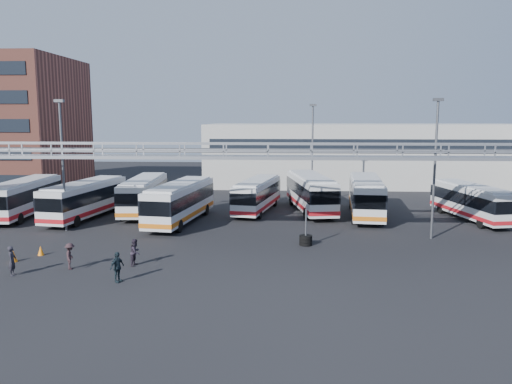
# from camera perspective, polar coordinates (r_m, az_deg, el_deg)

# --- Properties ---
(ground) EXTENTS (140.00, 140.00, 0.00)m
(ground) POSITION_cam_1_polar(r_m,az_deg,el_deg) (30.85, 1.02, -8.13)
(ground) COLOR black
(ground) RESTS_ON ground
(gantry) EXTENTS (51.40, 5.15, 7.10)m
(gantry) POSITION_cam_1_polar(r_m,az_deg,el_deg) (35.59, 1.42, 3.13)
(gantry) COLOR #92949A
(gantry) RESTS_ON ground
(warehouse) EXTENTS (42.00, 14.00, 8.00)m
(warehouse) POSITION_cam_1_polar(r_m,az_deg,el_deg) (68.58, 12.41, 4.25)
(warehouse) COLOR #9E9E99
(warehouse) RESTS_ON ground
(light_pole_left) EXTENTS (0.70, 0.35, 10.21)m
(light_pole_left) POSITION_cam_1_polar(r_m,az_deg,el_deg) (41.39, -21.25, 3.62)
(light_pole_left) COLOR #4C4F54
(light_pole_left) RESTS_ON ground
(light_pole_mid) EXTENTS (0.70, 0.35, 10.21)m
(light_pole_mid) POSITION_cam_1_polar(r_m,az_deg,el_deg) (38.25, 19.79, 3.34)
(light_pole_mid) COLOR #4C4F54
(light_pole_mid) RESTS_ON ground
(light_pole_back) EXTENTS (0.70, 0.35, 10.21)m
(light_pole_back) POSITION_cam_1_polar(r_m,az_deg,el_deg) (51.71, 6.46, 4.99)
(light_pole_back) COLOR #4C4F54
(light_pole_back) RESTS_ON ground
(bus_0) EXTENTS (3.09, 10.99, 3.30)m
(bus_0) POSITION_cam_1_polar(r_m,az_deg,el_deg) (49.33, -24.97, -0.47)
(bus_0) COLOR silver
(bus_0) RESTS_ON ground
(bus_1) EXTENTS (4.05, 11.08, 3.29)m
(bus_1) POSITION_cam_1_polar(r_m,az_deg,el_deg) (46.35, -18.93, -0.67)
(bus_1) COLOR silver
(bus_1) RESTS_ON ground
(bus_2) EXTENTS (3.16, 10.97, 3.29)m
(bus_2) POSITION_cam_1_polar(r_m,az_deg,el_deg) (47.60, -12.69, -0.19)
(bus_2) COLOR silver
(bus_2) RESTS_ON ground
(bus_3) EXTENTS (4.10, 11.44, 3.40)m
(bus_3) POSITION_cam_1_polar(r_m,az_deg,el_deg) (42.60, -8.64, -1.00)
(bus_3) COLOR silver
(bus_3) RESTS_ON ground
(bus_4) EXTENTS (4.26, 10.39, 3.08)m
(bus_4) POSITION_cam_1_polar(r_m,az_deg,el_deg) (47.05, 0.15, -0.23)
(bus_4) COLOR silver
(bus_4) RESTS_ON ground
(bus_5) EXTENTS (4.47, 11.74, 3.48)m
(bus_5) POSITION_cam_1_polar(r_m,az_deg,el_deg) (47.35, 6.26, 0.05)
(bus_5) COLOR silver
(bus_5) RESTS_ON ground
(bus_6) EXTENTS (3.78, 11.65, 3.48)m
(bus_6) POSITION_cam_1_polar(r_m,az_deg,el_deg) (45.96, 12.45, -0.35)
(bus_6) COLOR silver
(bus_6) RESTS_ON ground
(bus_8) EXTENTS (4.29, 10.44, 3.09)m
(bus_8) POSITION_cam_1_polar(r_m,az_deg,el_deg) (47.04, 23.40, -0.92)
(bus_8) COLOR silver
(bus_8) RESTS_ON ground
(pedestrian_a) EXTENTS (0.52, 0.69, 1.70)m
(pedestrian_a) POSITION_cam_1_polar(r_m,az_deg,el_deg) (31.47, -26.10, -7.08)
(pedestrian_a) COLOR black
(pedestrian_a) RESTS_ON ground
(pedestrian_b) EXTENTS (0.73, 0.88, 1.63)m
(pedestrian_b) POSITION_cam_1_polar(r_m,az_deg,el_deg) (31.08, -13.62, -6.69)
(pedestrian_b) COLOR #251E2A
(pedestrian_b) RESTS_ON ground
(pedestrian_c) EXTENTS (0.86, 1.14, 1.57)m
(pedestrian_c) POSITION_cam_1_polar(r_m,az_deg,el_deg) (31.43, -20.47, -6.88)
(pedestrian_c) COLOR #2D1E21
(pedestrian_c) RESTS_ON ground
(pedestrian_d) EXTENTS (0.79, 1.06, 1.68)m
(pedestrian_d) POSITION_cam_1_polar(r_m,az_deg,el_deg) (28.22, -15.59, -8.27)
(pedestrian_d) COLOR #1A272F
(pedestrian_d) RESTS_ON ground
(cone_left) EXTENTS (0.55, 0.55, 0.73)m
(cone_left) POSITION_cam_1_polar(r_m,az_deg,el_deg) (34.47, -25.99, -6.60)
(cone_left) COLOR orange
(cone_left) RESTS_ON ground
(cone_right) EXTENTS (0.50, 0.50, 0.62)m
(cone_right) POSITION_cam_1_polar(r_m,az_deg,el_deg) (35.34, -23.39, -6.17)
(cone_right) COLOR orange
(cone_right) RESTS_ON ground
(tire_stack) EXTENTS (0.90, 0.90, 2.56)m
(tire_stack) POSITION_cam_1_polar(r_m,az_deg,el_deg) (35.09, 5.71, -5.39)
(tire_stack) COLOR black
(tire_stack) RESTS_ON ground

